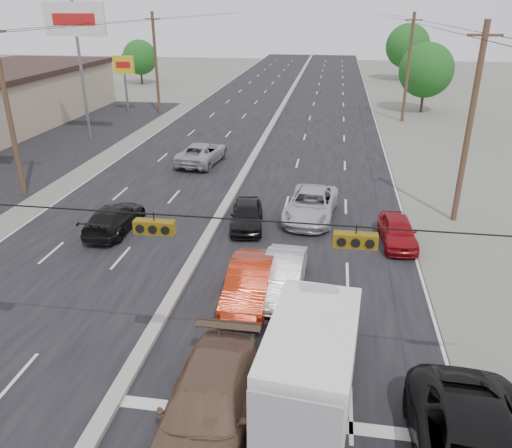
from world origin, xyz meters
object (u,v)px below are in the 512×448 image
object	(u,v)px
utility_pole_right_c	(408,68)
tree_right_far	(408,46)
red_sedan	(250,283)
box_truck	(313,359)
tan_sedan	(208,408)
pole_sign_far	(124,70)
utility_pole_left_b	(8,110)
queue_car_c	(311,205)
queue_car_b	(283,276)
oncoming_far	(202,153)
tree_left_far	(140,57)
queue_car_e	(398,231)
tree_right_mid	(426,70)
queue_car_a	(247,215)
utility_pole_left_c	(156,63)
oncoming_near	(114,218)
pole_sign_billboard	(76,29)
utility_pole_right_b	(470,125)

from	to	relation	value
utility_pole_right_c	tree_right_far	distance (m)	30.20
utility_pole_right_c	red_sedan	distance (m)	36.10
box_truck	tan_sedan	bearing A→B (deg)	-145.22
pole_sign_far	red_sedan	world-z (taller)	pole_sign_far
utility_pole_left_b	tan_sedan	world-z (taller)	utility_pole_left_b
box_truck	queue_car_c	xyz separation A→B (m)	(-0.77, 13.75, -0.85)
queue_car_c	red_sedan	bearing A→B (deg)	-96.72
utility_pole_left_b	queue_car_c	world-z (taller)	utility_pole_left_b
tree_right_far	queue_car_b	distance (m)	65.00
box_truck	red_sedan	bearing A→B (deg)	122.82
tree_right_far	box_truck	xyz separation A→B (m)	(-10.34, -69.72, -3.35)
box_truck	tan_sedan	world-z (taller)	box_truck
queue_car_b	oncoming_far	xyz separation A→B (m)	(-7.64, 16.79, 0.03)
utility_pole_right_c	tree_left_far	distance (m)	39.90
box_truck	queue_car_e	size ratio (longest dim) A/B	1.64
utility_pole_right_c	tan_sedan	bearing A→B (deg)	-102.98
tree_right_mid	box_truck	distance (m)	45.76
queue_car_b	oncoming_far	bearing A→B (deg)	116.18
queue_car_a	tree_right_far	bearing A→B (deg)	68.57
pole_sign_far	queue_car_c	distance (m)	33.52
utility_pole_left_c	red_sedan	bearing A→B (deg)	-65.84
tree_right_far	red_sedan	bearing A→B (deg)	-101.39
tree_left_far	queue_car_c	size ratio (longest dim) A/B	1.13
utility_pole_left_c	tree_left_far	size ratio (longest dim) A/B	1.63
oncoming_far	queue_car_e	bearing A→B (deg)	143.77
oncoming_far	utility_pole_left_b	bearing A→B (deg)	47.67
oncoming_near	tree_left_far	bearing A→B (deg)	-70.54
utility_pole_right_c	pole_sign_billboard	xyz separation A→B (m)	(-27.00, -12.00, 3.76)
utility_pole_left_b	pole_sign_far	distance (m)	25.25
tree_left_far	tan_sedan	world-z (taller)	tree_left_far
pole_sign_billboard	tree_right_far	size ratio (longest dim) A/B	1.35
queue_car_c	utility_pole_right_b	bearing A→B (deg)	12.89
tree_left_far	oncoming_near	distance (m)	52.12
oncoming_far	utility_pole_left_c	bearing A→B (deg)	-55.77
pole_sign_billboard	queue_car_e	world-z (taller)	pole_sign_billboard
tree_right_mid	queue_car_e	distance (m)	34.21
utility_pole_left_b	queue_car_e	distance (m)	22.40
utility_pole_left_c	queue_car_c	distance (m)	31.55
utility_pole_right_c	oncoming_far	bearing A→B (deg)	-133.19
tree_right_far	utility_pole_right_b	bearing A→B (deg)	-93.64
utility_pole_right_b	tree_right_mid	size ratio (longest dim) A/B	1.40
utility_pole_left_c	queue_car_b	xyz separation A→B (m)	(16.69, -33.78, -4.37)
utility_pole_right_c	pole_sign_billboard	size ratio (longest dim) A/B	0.91
utility_pole_left_c	queue_car_a	bearing A→B (deg)	-62.87
pole_sign_billboard	utility_pole_left_c	bearing A→B (deg)	80.54
utility_pole_left_b	oncoming_near	distance (m)	9.74
utility_pole_left_b	queue_car_e	xyz separation A→B (m)	(21.67, -3.51, -4.45)
pole_sign_far	queue_car_a	bearing A→B (deg)	-57.43
utility_pole_right_b	queue_car_e	world-z (taller)	utility_pole_right_b
tan_sedan	utility_pole_left_c	bearing A→B (deg)	110.65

